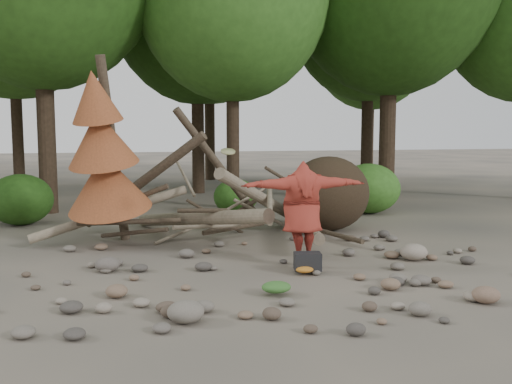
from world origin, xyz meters
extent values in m
plane|color=#514C44|center=(0.00, 0.00, 0.00)|extent=(120.00, 120.00, 0.00)
ellipsoid|color=#332619|center=(2.60, 4.30, 0.99)|extent=(2.20, 1.87, 1.98)
cylinder|color=gray|center=(-1.00, 3.70, 0.55)|extent=(2.61, 5.11, 1.08)
cylinder|color=gray|center=(0.80, 4.20, 0.90)|extent=(3.18, 3.71, 1.90)
cylinder|color=brown|center=(-2.20, 4.60, 1.40)|extent=(3.08, 1.91, 2.49)
cylinder|color=gray|center=(1.60, 3.50, 0.35)|extent=(1.13, 4.98, 0.43)
cylinder|color=brown|center=(-0.30, 4.80, 1.80)|extent=(2.39, 1.03, 2.89)
cylinder|color=gray|center=(-3.00, 4.00, 0.70)|extent=(3.71, 0.86, 1.20)
cylinder|color=#4C3F30|center=(-2.50, 3.50, 0.30)|extent=(1.52, 1.70, 0.49)
cylinder|color=gray|center=(0.20, 4.40, 0.80)|extent=(1.57, 0.85, 0.69)
cylinder|color=#4C3F30|center=(1.80, 4.90, 1.20)|extent=(1.92, 1.25, 1.10)
cylinder|color=gray|center=(-1.20, 4.20, 1.50)|extent=(0.37, 1.42, 0.85)
cylinder|color=#4C3F30|center=(2.20, 3.20, 0.15)|extent=(0.79, 2.54, 0.12)
cylinder|color=gray|center=(-0.80, 3.10, 0.45)|extent=(1.78, 1.11, 0.29)
cylinder|color=#4C3F30|center=(-2.90, 3.80, 2.20)|extent=(0.67, 1.13, 4.35)
cone|color=brown|center=(-3.06, 3.49, 1.50)|extent=(2.06, 2.13, 1.86)
cone|color=brown|center=(-3.16, 3.28, 2.50)|extent=(1.71, 1.78, 1.65)
cone|color=brown|center=(-3.26, 3.09, 3.40)|extent=(1.23, 1.30, 1.41)
cylinder|color=#38281C|center=(-5.00, 9.50, 4.48)|extent=(0.56, 0.56, 8.96)
cylinder|color=#38281C|center=(1.00, 9.20, 3.57)|extent=(0.44, 0.44, 7.14)
cylinder|color=#38281C|center=(7.00, 9.80, 4.72)|extent=(0.60, 0.60, 9.45)
cylinder|color=#38281C|center=(-6.50, 13.50, 3.78)|extent=(0.42, 0.42, 7.56)
cylinder|color=#38281C|center=(0.50, 14.20, 4.27)|extent=(0.52, 0.52, 8.54)
cylinder|color=#38281C|center=(8.00, 13.80, 4.06)|extent=(0.50, 0.50, 8.12)
cylinder|color=#38281C|center=(2.00, 20.50, 4.38)|extent=(0.54, 0.54, 8.75)
ellipsoid|color=#3C7625|center=(2.00, 20.50, 9.00)|extent=(8.00, 8.00, 10.00)
cylinder|color=#38281C|center=(11.00, 20.00, 3.92)|extent=(0.46, 0.46, 7.84)
ellipsoid|color=#30641D|center=(11.00, 20.00, 8.06)|extent=(7.17, 7.17, 8.60)
ellipsoid|color=#244F15|center=(-5.50, 7.20, 0.72)|extent=(1.80, 1.80, 1.44)
ellipsoid|color=#30641D|center=(0.80, 7.80, 0.56)|extent=(1.40, 1.40, 1.12)
ellipsoid|color=#3C7625|center=(5.00, 7.00, 0.80)|extent=(2.00, 2.00, 1.60)
imported|color=maroon|center=(0.67, 0.67, 1.08)|extent=(2.48, 0.77, 1.99)
cylinder|color=#8D8D59|center=(-0.73, 1.00, 2.26)|extent=(0.38, 0.36, 0.16)
cube|color=black|center=(0.60, 0.11, 0.16)|extent=(0.54, 0.41, 0.33)
ellipsoid|color=#356528|center=(-0.36, -1.15, 0.09)|extent=(0.48, 0.40, 0.18)
ellipsoid|color=#B76D1F|center=(0.50, -0.03, 0.06)|extent=(0.33, 0.27, 0.12)
ellipsoid|color=slate|center=(-1.94, -2.11, 0.16)|extent=(0.52, 0.47, 0.31)
ellipsoid|color=#7B5F4D|center=(2.69, -2.30, 0.13)|extent=(0.44, 0.40, 0.27)
ellipsoid|color=gray|center=(3.07, 0.61, 0.17)|extent=(0.57, 0.51, 0.34)
ellipsoid|color=#615952|center=(-3.04, 1.11, 0.14)|extent=(0.47, 0.42, 0.28)
camera|label=1|loc=(-2.79, -9.81, 2.67)|focal=40.00mm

